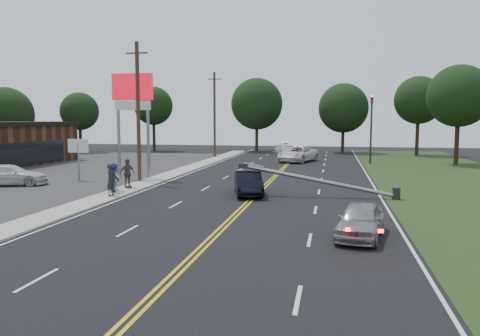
% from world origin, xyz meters
% --- Properties ---
extents(ground, '(120.00, 120.00, 0.00)m').
position_xyz_m(ground, '(0.00, 0.00, 0.00)').
color(ground, black).
rests_on(ground, ground).
extents(sidewalk, '(1.80, 70.00, 0.12)m').
position_xyz_m(sidewalk, '(-8.40, 10.00, 0.06)').
color(sidewalk, '#A4A094').
rests_on(sidewalk, ground).
extents(centerline_yellow, '(0.36, 80.00, 0.00)m').
position_xyz_m(centerline_yellow, '(0.00, 10.00, 0.01)').
color(centerline_yellow, gold).
rests_on(centerline_yellow, ground).
extents(pylon_sign, '(3.20, 0.35, 8.00)m').
position_xyz_m(pylon_sign, '(-10.50, 14.00, 6.00)').
color(pylon_sign, gray).
rests_on(pylon_sign, ground).
extents(small_sign, '(1.60, 0.14, 3.10)m').
position_xyz_m(small_sign, '(-14.00, 12.00, 2.33)').
color(small_sign, gray).
rests_on(small_sign, ground).
extents(traffic_signal, '(0.28, 0.41, 7.05)m').
position_xyz_m(traffic_signal, '(8.30, 30.00, 4.21)').
color(traffic_signal, '#2D2D30').
rests_on(traffic_signal, ground).
extents(fallen_streetlight, '(9.36, 0.44, 1.91)m').
position_xyz_m(fallen_streetlight, '(4.19, 8.00, 0.92)').
color(fallen_streetlight, '#2D2D30').
rests_on(fallen_streetlight, ground).
extents(utility_pole_mid, '(1.60, 0.28, 10.00)m').
position_xyz_m(utility_pole_mid, '(-9.20, 12.00, 5.08)').
color(utility_pole_mid, '#382619').
rests_on(utility_pole_mid, ground).
extents(utility_pole_far, '(1.60, 0.28, 10.00)m').
position_xyz_m(utility_pole_far, '(-9.20, 34.00, 5.08)').
color(utility_pole_far, '#382619').
rests_on(utility_pole_far, ground).
extents(tree_3, '(6.75, 6.75, 8.51)m').
position_xyz_m(tree_3, '(-35.23, 31.72, 5.13)').
color(tree_3, black).
rests_on(tree_3, ground).
extents(tree_4, '(5.18, 5.18, 8.20)m').
position_xyz_m(tree_4, '(-29.60, 39.29, 5.60)').
color(tree_4, black).
rests_on(tree_4, ground).
extents(tree_5, '(5.48, 5.48, 9.18)m').
position_xyz_m(tree_5, '(-20.75, 44.00, 6.42)').
color(tree_5, black).
rests_on(tree_5, ground).
extents(tree_6, '(7.26, 7.26, 10.32)m').
position_xyz_m(tree_6, '(-6.12, 46.02, 6.68)').
color(tree_6, black).
rests_on(tree_6, ground).
extents(tree_7, '(6.69, 6.69, 9.39)m').
position_xyz_m(tree_7, '(5.81, 45.64, 6.03)').
color(tree_7, black).
rests_on(tree_7, ground).
extents(tree_8, '(5.97, 5.97, 9.90)m').
position_xyz_m(tree_8, '(14.89, 42.51, 6.89)').
color(tree_8, black).
rests_on(tree_8, ground).
extents(tree_9, '(6.18, 6.18, 9.94)m').
position_xyz_m(tree_9, '(16.68, 30.64, 6.83)').
color(tree_9, black).
rests_on(tree_9, ground).
extents(crashed_sedan, '(2.58, 4.60, 1.44)m').
position_xyz_m(crashed_sedan, '(-0.47, 7.99, 0.72)').
color(crashed_sedan, black).
rests_on(crashed_sedan, ground).
extents(waiting_sedan, '(2.28, 4.17, 1.34)m').
position_xyz_m(waiting_sedan, '(5.60, -1.22, 0.67)').
color(waiting_sedan, '#919298').
rests_on(waiting_sedan, ground).
extents(parked_car, '(5.33, 3.56, 1.44)m').
position_xyz_m(parked_car, '(-17.36, 8.77, 0.72)').
color(parked_car, silver).
rests_on(parked_car, ground).
extents(emergency_a, '(4.53, 6.46, 1.64)m').
position_xyz_m(emergency_a, '(0.82, 30.64, 0.82)').
color(emergency_a, silver).
rests_on(emergency_a, ground).
extents(emergency_b, '(3.77, 4.86, 1.31)m').
position_xyz_m(emergency_b, '(-1.22, 38.42, 0.66)').
color(emergency_b, silver).
rests_on(emergency_b, ground).
extents(bystander_a, '(0.48, 0.71, 1.88)m').
position_xyz_m(bystander_a, '(-8.14, 5.45, 1.06)').
color(bystander_a, '#282830').
rests_on(bystander_a, sidewalk).
extents(bystander_b, '(0.71, 0.84, 1.53)m').
position_xyz_m(bystander_b, '(-8.73, 7.43, 0.88)').
color(bystander_b, silver).
rests_on(bystander_b, sidewalk).
extents(bystander_c, '(0.70, 1.17, 1.79)m').
position_xyz_m(bystander_c, '(-8.57, 6.64, 1.01)').
color(bystander_c, '#1B2045').
rests_on(bystander_c, sidewalk).
extents(bystander_d, '(0.96, 1.20, 1.91)m').
position_xyz_m(bystander_d, '(-8.54, 8.53, 1.07)').
color(bystander_d, '#5E504B').
rests_on(bystander_d, sidewalk).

